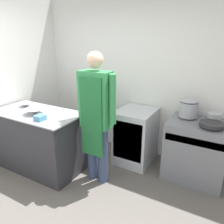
{
  "coord_description": "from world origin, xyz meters",
  "views": [
    {
      "loc": [
        1.54,
        -1.38,
        2.0
      ],
      "look_at": [
        0.14,
        1.1,
        1.01
      ],
      "focal_mm": 35.0,
      "sensor_mm": 36.0,
      "label": 1
    }
  ],
  "objects_px": {
    "plastic_tub": "(40,118)",
    "stock_pot": "(189,108)",
    "saute_pan": "(212,124)",
    "fridge_unit": "(136,136)",
    "stove": "(195,151)",
    "mixing_bowl": "(35,111)",
    "sauce_pot": "(214,117)",
    "person_cook": "(96,113)"
  },
  "relations": [
    {
      "from": "sauce_pot",
      "to": "fridge_unit",
      "type": "bearing_deg",
      "value": -174.65
    },
    {
      "from": "stove",
      "to": "mixing_bowl",
      "type": "height_order",
      "value": "mixing_bowl"
    },
    {
      "from": "mixing_bowl",
      "to": "stock_pot",
      "type": "distance_m",
      "value": 2.22
    },
    {
      "from": "fridge_unit",
      "to": "mixing_bowl",
      "type": "relative_size",
      "value": 3.09
    },
    {
      "from": "stove",
      "to": "mixing_bowl",
      "type": "relative_size",
      "value": 3.11
    },
    {
      "from": "person_cook",
      "to": "sauce_pot",
      "type": "relative_size",
      "value": 10.11
    },
    {
      "from": "fridge_unit",
      "to": "plastic_tub",
      "type": "height_order",
      "value": "plastic_tub"
    },
    {
      "from": "sauce_pot",
      "to": "person_cook",
      "type": "bearing_deg",
      "value": -147.79
    },
    {
      "from": "mixing_bowl",
      "to": "fridge_unit",
      "type": "bearing_deg",
      "value": 39.63
    },
    {
      "from": "mixing_bowl",
      "to": "stove",
      "type": "bearing_deg",
      "value": 24.54
    },
    {
      "from": "fridge_unit",
      "to": "mixing_bowl",
      "type": "distance_m",
      "value": 1.62
    },
    {
      "from": "plastic_tub",
      "to": "stock_pot",
      "type": "relative_size",
      "value": 0.47
    },
    {
      "from": "mixing_bowl",
      "to": "saute_pan",
      "type": "height_order",
      "value": "mixing_bowl"
    },
    {
      "from": "stock_pot",
      "to": "saute_pan",
      "type": "relative_size",
      "value": 0.85
    },
    {
      "from": "person_cook",
      "to": "sauce_pot",
      "type": "bearing_deg",
      "value": 32.21
    },
    {
      "from": "plastic_tub",
      "to": "saute_pan",
      "type": "bearing_deg",
      "value": 26.3
    },
    {
      "from": "mixing_bowl",
      "to": "saute_pan",
      "type": "xyz_separation_m",
      "value": [
        2.28,
        0.86,
        -0.05
      ]
    },
    {
      "from": "stove",
      "to": "stock_pot",
      "type": "xyz_separation_m",
      "value": [
        -0.18,
        0.11,
        0.59
      ]
    },
    {
      "from": "person_cook",
      "to": "plastic_tub",
      "type": "bearing_deg",
      "value": -151.2
    },
    {
      "from": "person_cook",
      "to": "sauce_pot",
      "type": "xyz_separation_m",
      "value": [
        1.36,
        0.86,
        -0.08
      ]
    },
    {
      "from": "fridge_unit",
      "to": "mixing_bowl",
      "type": "height_order",
      "value": "mixing_bowl"
    },
    {
      "from": "plastic_tub",
      "to": "fridge_unit",
      "type": "bearing_deg",
      "value": 50.5
    },
    {
      "from": "fridge_unit",
      "to": "person_cook",
      "type": "xyz_separation_m",
      "value": [
        -0.26,
        -0.76,
        0.59
      ]
    },
    {
      "from": "mixing_bowl",
      "to": "person_cook",
      "type": "bearing_deg",
      "value": 13.55
    },
    {
      "from": "plastic_tub",
      "to": "saute_pan",
      "type": "distance_m",
      "value": 2.26
    },
    {
      "from": "person_cook",
      "to": "stock_pot",
      "type": "bearing_deg",
      "value": 40.1
    },
    {
      "from": "stock_pot",
      "to": "sauce_pot",
      "type": "height_order",
      "value": "stock_pot"
    },
    {
      "from": "stove",
      "to": "saute_pan",
      "type": "relative_size",
      "value": 2.91
    },
    {
      "from": "stove",
      "to": "saute_pan",
      "type": "distance_m",
      "value": 0.52
    },
    {
      "from": "stove",
      "to": "plastic_tub",
      "type": "distance_m",
      "value": 2.23
    },
    {
      "from": "stove",
      "to": "sauce_pot",
      "type": "bearing_deg",
      "value": 34.74
    },
    {
      "from": "mixing_bowl",
      "to": "plastic_tub",
      "type": "xyz_separation_m",
      "value": [
        0.26,
        -0.14,
        -0.0
      ]
    },
    {
      "from": "person_cook",
      "to": "saute_pan",
      "type": "height_order",
      "value": "person_cook"
    },
    {
      "from": "saute_pan",
      "to": "person_cook",
      "type": "bearing_deg",
      "value": -154.96
    },
    {
      "from": "fridge_unit",
      "to": "saute_pan",
      "type": "height_order",
      "value": "saute_pan"
    },
    {
      "from": "mixing_bowl",
      "to": "saute_pan",
      "type": "distance_m",
      "value": 2.44
    },
    {
      "from": "fridge_unit",
      "to": "sauce_pot",
      "type": "xyz_separation_m",
      "value": [
        1.1,
        0.1,
        0.5
      ]
    },
    {
      "from": "saute_pan",
      "to": "sauce_pot",
      "type": "bearing_deg",
      "value": 90.0
    },
    {
      "from": "person_cook",
      "to": "stock_pot",
      "type": "distance_m",
      "value": 1.33
    },
    {
      "from": "plastic_tub",
      "to": "saute_pan",
      "type": "xyz_separation_m",
      "value": [
        2.02,
        1.0,
        -0.04
      ]
    },
    {
      "from": "fridge_unit",
      "to": "plastic_tub",
      "type": "xyz_separation_m",
      "value": [
        -0.92,
        -1.12,
        0.52
      ]
    },
    {
      "from": "fridge_unit",
      "to": "saute_pan",
      "type": "xyz_separation_m",
      "value": [
        1.1,
        -0.12,
        0.47
      ]
    }
  ]
}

